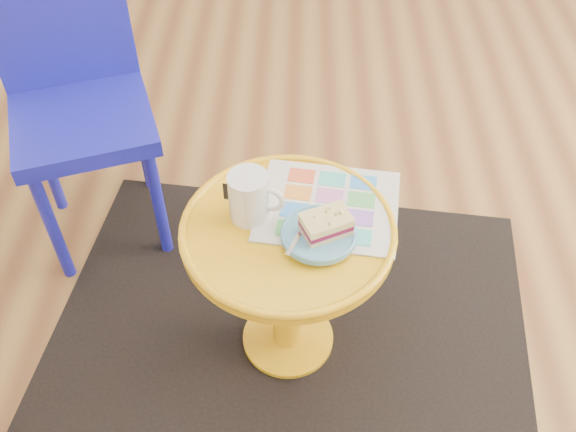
{
  "coord_description": "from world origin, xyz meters",
  "views": [
    {
      "loc": [
        -0.26,
        -1.16,
        1.53
      ],
      "look_at": [
        -0.28,
        -0.2,
        0.5
      ],
      "focal_mm": 40.0,
      "sensor_mm": 36.0,
      "label": 1
    }
  ],
  "objects_px": {
    "chair": "(75,91)",
    "newspaper": "(328,206)",
    "plate": "(319,235)",
    "mug": "(250,196)",
    "side_table": "(288,265)"
  },
  "relations": [
    {
      "from": "chair",
      "to": "newspaper",
      "type": "distance_m",
      "value": 0.8
    },
    {
      "from": "plate",
      "to": "mug",
      "type": "bearing_deg",
      "value": 154.82
    },
    {
      "from": "side_table",
      "to": "plate",
      "type": "xyz_separation_m",
      "value": [
        0.07,
        -0.03,
        0.15
      ]
    },
    {
      "from": "chair",
      "to": "mug",
      "type": "height_order",
      "value": "chair"
    },
    {
      "from": "chair",
      "to": "newspaper",
      "type": "bearing_deg",
      "value": -49.94
    },
    {
      "from": "mug",
      "to": "side_table",
      "type": "bearing_deg",
      "value": -8.56
    },
    {
      "from": "side_table",
      "to": "chair",
      "type": "distance_m",
      "value": 0.77
    },
    {
      "from": "side_table",
      "to": "newspaper",
      "type": "distance_m",
      "value": 0.18
    },
    {
      "from": "mug",
      "to": "plate",
      "type": "xyz_separation_m",
      "value": [
        0.15,
        -0.07,
        -0.05
      ]
    },
    {
      "from": "newspaper",
      "to": "mug",
      "type": "bearing_deg",
      "value": -162.25
    },
    {
      "from": "side_table",
      "to": "mug",
      "type": "bearing_deg",
      "value": 155.78
    },
    {
      "from": "chair",
      "to": "mug",
      "type": "bearing_deg",
      "value": -59.95
    },
    {
      "from": "chair",
      "to": "newspaper",
      "type": "xyz_separation_m",
      "value": [
        0.68,
        -0.41,
        -0.02
      ]
    },
    {
      "from": "chair",
      "to": "newspaper",
      "type": "height_order",
      "value": "chair"
    },
    {
      "from": "plate",
      "to": "chair",
      "type": "bearing_deg",
      "value": 142.36
    }
  ]
}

